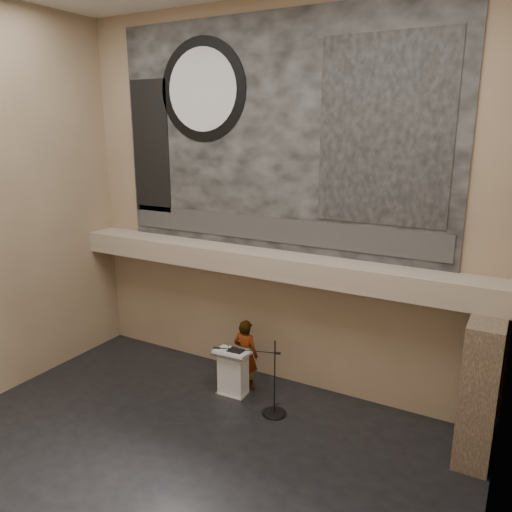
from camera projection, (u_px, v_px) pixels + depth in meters
The scene contains 17 objects.
floor at pixel (168, 471), 8.82m from camera, with size 10.00×10.00×0.00m, color black.
wall_back at pixel (273, 203), 11.12m from camera, with size 10.00×0.02×8.50m, color #806B51.
soffit at pixel (265, 263), 11.12m from camera, with size 10.00×0.80×0.50m, color gray.
sprinkler_left at pixel (205, 266), 11.90m from camera, with size 0.04×0.04×0.06m, color #B2893D.
sprinkler_right at pixel (345, 289), 10.25m from camera, with size 0.04×0.04×0.06m, color #B2893D.
banner at pixel (273, 136), 10.73m from camera, with size 8.00×0.05×5.00m, color black.
banner_text_strip at pixel (272, 230), 11.22m from camera, with size 7.76×0.02×0.55m, color #2C2C2C.
banner_clock_rim at pixel (202, 90), 11.29m from camera, with size 2.30×2.30×0.02m, color black.
banner_clock_face at pixel (202, 90), 11.28m from camera, with size 1.84×1.84×0.02m, color silver.
banner_building_print at pixel (384, 132), 9.54m from camera, with size 2.60×0.02×3.60m, color black.
banner_brick_print at pixel (151, 147), 12.38m from camera, with size 1.10×0.02×3.20m, color black.
stone_pier at pixel (481, 388), 8.95m from camera, with size 0.60×1.40×2.70m, color #46372B.
lectern at pixel (233, 373), 11.17m from camera, with size 0.78×0.58×1.14m.
binder at pixel (236, 351), 10.97m from camera, with size 0.33×0.27×0.04m, color black.
papers at pixel (230, 349), 11.06m from camera, with size 0.19×0.26×0.01m, color white.
speaker_person at pixel (246, 355), 11.39m from camera, with size 0.62×0.40×1.69m, color beige.
mic_stand at pixel (272, 403), 10.51m from camera, with size 1.51×0.67×1.67m.
Camera 1 is at (5.04, -5.86, 5.91)m, focal length 35.00 mm.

